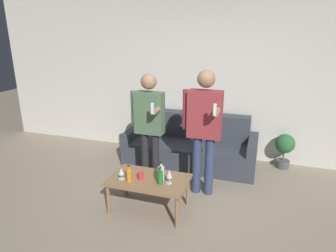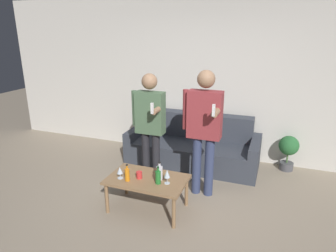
# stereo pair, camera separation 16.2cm
# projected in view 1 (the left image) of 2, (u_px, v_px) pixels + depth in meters

# --- Properties ---
(ground_plane) EXTENTS (16.00, 16.00, 0.00)m
(ground_plane) POSITION_uv_depth(u_px,v_px,m) (162.00, 224.00, 3.48)
(ground_plane) COLOR gray
(wall_back) EXTENTS (8.00, 0.06, 2.70)m
(wall_back) POSITION_uv_depth(u_px,v_px,m) (204.00, 79.00, 5.08)
(wall_back) COLOR silver
(wall_back) RESTS_ON ground_plane
(couch) EXTENTS (2.13, 0.85, 0.81)m
(couch) POSITION_uv_depth(u_px,v_px,m) (191.00, 146.00, 5.02)
(couch) COLOR #383D47
(couch) RESTS_ON ground_plane
(coffee_table) EXTENTS (0.97, 0.59, 0.43)m
(coffee_table) POSITION_uv_depth(u_px,v_px,m) (149.00, 182.00, 3.66)
(coffee_table) COLOR #8E6B47
(coffee_table) RESTS_ON ground_plane
(bottle_orange) EXTENTS (0.07, 0.07, 0.22)m
(bottle_orange) POSITION_uv_depth(u_px,v_px,m) (160.00, 177.00, 3.51)
(bottle_orange) COLOR #23752D
(bottle_orange) RESTS_ON coffee_table
(bottle_green) EXTENTS (0.08, 0.08, 0.23)m
(bottle_green) POSITION_uv_depth(u_px,v_px,m) (161.00, 173.00, 3.60)
(bottle_green) COLOR silver
(bottle_green) RESTS_ON coffee_table
(bottle_dark) EXTENTS (0.06, 0.06, 0.21)m
(bottle_dark) POSITION_uv_depth(u_px,v_px,m) (129.00, 175.00, 3.56)
(bottle_dark) COLOR orange
(bottle_dark) RESTS_ON coffee_table
(wine_glass_near) EXTENTS (0.07, 0.07, 0.18)m
(wine_glass_near) POSITION_uv_depth(u_px,v_px,m) (169.00, 174.00, 3.50)
(wine_glass_near) COLOR silver
(wine_glass_near) RESTS_ON coffee_table
(wine_glass_far) EXTENTS (0.07, 0.07, 0.15)m
(wine_glass_far) POSITION_uv_depth(u_px,v_px,m) (121.00, 172.00, 3.60)
(wine_glass_far) COLOR silver
(wine_glass_far) RESTS_ON coffee_table
(cup_on_table) EXTENTS (0.07, 0.07, 0.09)m
(cup_on_table) POSITION_uv_depth(u_px,v_px,m) (141.00, 175.00, 3.63)
(cup_on_table) COLOR red
(cup_on_table) RESTS_ON coffee_table
(person_standing_left) EXTENTS (0.47, 0.41, 1.61)m
(person_standing_left) POSITION_uv_depth(u_px,v_px,m) (149.00, 121.00, 4.13)
(person_standing_left) COLOR #232328
(person_standing_left) RESTS_ON ground_plane
(person_standing_right) EXTENTS (0.51, 0.44, 1.69)m
(person_standing_right) POSITION_uv_depth(u_px,v_px,m) (204.00, 124.00, 3.86)
(person_standing_right) COLOR navy
(person_standing_right) RESTS_ON ground_plane
(potted_plant) EXTENTS (0.31, 0.31, 0.57)m
(potted_plant) POSITION_uv_depth(u_px,v_px,m) (285.00, 147.00, 4.80)
(potted_plant) COLOR #4C4C51
(potted_plant) RESTS_ON ground_plane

